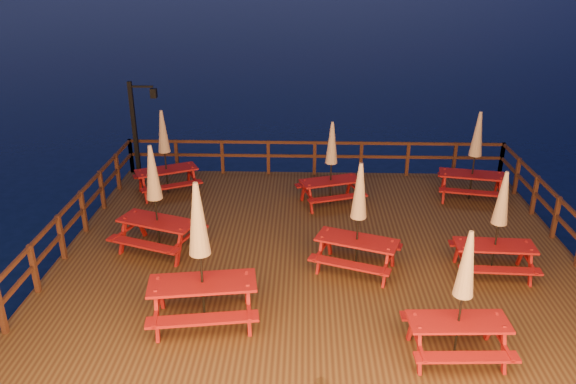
% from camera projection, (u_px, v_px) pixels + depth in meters
% --- Properties ---
extents(ground, '(500.00, 500.00, 0.00)m').
position_uv_depth(ground, '(316.00, 262.00, 13.63)').
color(ground, '#051033').
rests_on(ground, ground).
extents(deck, '(12.00, 10.00, 0.40)m').
position_uv_depth(deck, '(317.00, 255.00, 13.55)').
color(deck, '#3F2514').
rests_on(deck, ground).
extents(deck_piles, '(11.44, 9.44, 1.40)m').
position_uv_depth(deck_piles, '(316.00, 272.00, 13.75)').
color(deck_piles, '#3B1C12').
rests_on(deck_piles, ground).
extents(railing, '(11.80, 9.75, 1.10)m').
position_uv_depth(railing, '(316.00, 189.00, 14.80)').
color(railing, '#3B1C12').
rests_on(railing, deck).
extents(lamp_post, '(0.85, 0.18, 3.00)m').
position_uv_depth(lamp_post, '(139.00, 121.00, 17.09)').
color(lamp_post, black).
rests_on(lamp_post, deck).
extents(picnic_table_0, '(1.77, 1.48, 2.45)m').
position_uv_depth(picnic_table_0, '(463.00, 294.00, 9.36)').
color(picnic_table_0, maroon).
rests_on(picnic_table_0, deck).
extents(picnic_table_1, '(2.04, 1.78, 2.57)m').
position_uv_depth(picnic_table_1, '(475.00, 155.00, 15.60)').
color(picnic_table_1, maroon).
rests_on(picnic_table_1, deck).
extents(picnic_table_2, '(2.02, 1.84, 2.38)m').
position_uv_depth(picnic_table_2, '(331.00, 162.00, 15.32)').
color(picnic_table_2, maroon).
rests_on(picnic_table_2, deck).
extents(picnic_table_3, '(2.16, 1.97, 2.53)m').
position_uv_depth(picnic_table_3, '(358.00, 216.00, 12.02)').
color(picnic_table_3, maroon).
rests_on(picnic_table_3, deck).
extents(picnic_table_4, '(2.19, 2.05, 2.49)m').
position_uv_depth(picnic_table_4, '(165.00, 151.00, 16.01)').
color(picnic_table_4, maroon).
rests_on(picnic_table_4, deck).
extents(picnic_table_5, '(1.75, 1.46, 2.41)m').
position_uv_depth(picnic_table_5, '(499.00, 223.00, 11.88)').
color(picnic_table_5, maroon).
rests_on(picnic_table_5, deck).
extents(picnic_table_6, '(2.24, 2.05, 2.62)m').
position_uv_depth(picnic_table_6, '(155.00, 198.00, 12.82)').
color(picnic_table_6, maroon).
rests_on(picnic_table_6, deck).
extents(picnic_table_7, '(2.22, 1.92, 2.87)m').
position_uv_depth(picnic_table_7, '(200.00, 253.00, 10.22)').
color(picnic_table_7, maroon).
rests_on(picnic_table_7, deck).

